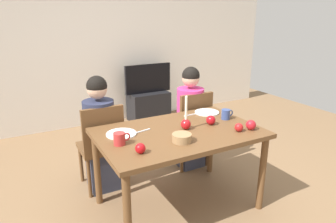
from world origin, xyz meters
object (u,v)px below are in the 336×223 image
object	(u,v)px
candle_centerpiece	(186,122)
mug_left	(120,139)
mug_right	(226,114)
tv	(148,79)
apple_by_left_plate	(239,127)
person_left_child	(100,136)
apple_by_right_mug	(251,125)
tv_stand	(149,106)
apple_near_candle	(140,148)
chair_left	(102,143)
apple_far_edge	(211,120)
plate_right	(207,112)
person_right_child	(190,119)
plate_left	(121,134)
chair_right	(191,125)
dining_table	(179,140)

from	to	relation	value
candle_centerpiece	mug_left	world-z (taller)	candle_centerpiece
candle_centerpiece	mug_right	distance (m)	0.48
tv	apple_by_left_plate	bearing A→B (deg)	-96.85
person_left_child	apple_by_right_mug	bearing A→B (deg)	-39.79
mug_right	tv_stand	bearing A→B (deg)	84.84
candle_centerpiece	apple_by_left_plate	bearing A→B (deg)	-35.18
apple_near_candle	candle_centerpiece	bearing A→B (deg)	25.46
tv_stand	apple_by_right_mug	bearing A→B (deg)	-94.16
chair_left	candle_centerpiece	xyz separation A→B (m)	(0.60, -0.60, 0.30)
candle_centerpiece	apple_far_edge	bearing A→B (deg)	-3.58
candle_centerpiece	apple_near_candle	distance (m)	0.60
apple_near_candle	chair_left	bearing A→B (deg)	93.62
plate_right	person_left_child	bearing A→B (deg)	161.46
person_right_child	candle_centerpiece	world-z (taller)	person_right_child
plate_left	apple_by_left_plate	distance (m)	1.01
mug_left	mug_right	xyz separation A→B (m)	(1.10, 0.08, -0.00)
plate_left	apple_far_edge	world-z (taller)	apple_far_edge
tv_stand	tv	distance (m)	0.47
person_right_child	apple_near_candle	size ratio (longest dim) A/B	15.04
person_left_child	tv_stand	size ratio (longest dim) A/B	1.83
candle_centerpiece	apple_by_right_mug	world-z (taller)	candle_centerpiece
chair_right	person_right_child	world-z (taller)	person_right_child
candle_centerpiece	dining_table	bearing A→B (deg)	-170.96
mug_left	mug_right	size ratio (longest dim) A/B	1.07
person_left_child	apple_by_left_plate	world-z (taller)	person_left_child
person_right_child	mug_left	xyz separation A→B (m)	(-1.06, -0.67, 0.23)
tv_stand	candle_centerpiece	xyz separation A→B (m)	(-0.68, -2.29, 0.57)
apple_by_left_plate	apple_far_edge	size ratio (longest dim) A/B	0.86
plate_left	apple_near_candle	size ratio (longest dim) A/B	3.28
candle_centerpiece	plate_left	distance (m)	0.57
chair_left	apple_by_right_mug	bearing A→B (deg)	-38.77
mug_right	apple_by_left_plate	xyz separation A→B (m)	(-0.10, -0.31, -0.01)
dining_table	chair_right	world-z (taller)	chair_right
tv	apple_by_right_mug	distance (m)	2.58
tv	tv_stand	bearing A→B (deg)	-90.00
tv	apple_far_edge	distance (m)	2.34
person_left_child	person_right_child	distance (m)	1.04
candle_centerpiece	apple_by_right_mug	distance (m)	0.57
mug_left	apple_by_left_plate	xyz separation A→B (m)	(1.00, -0.22, -0.01)
dining_table	candle_centerpiece	world-z (taller)	candle_centerpiece
plate_left	apple_far_edge	distance (m)	0.82
dining_table	plate_right	xyz separation A→B (m)	(0.50, 0.30, 0.09)
person_left_child	apple_near_candle	distance (m)	0.91
person_left_child	person_right_child	size ratio (longest dim) A/B	1.00
mug_left	apple_far_edge	distance (m)	0.88
tv_stand	plate_left	bearing A→B (deg)	-119.79
dining_table	candle_centerpiece	distance (m)	0.17
apple_near_candle	apple_far_edge	bearing A→B (deg)	16.81
tv_stand	plate_right	bearing A→B (deg)	-97.24
chair_right	plate_right	xyz separation A→B (m)	(-0.01, -0.31, 0.24)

